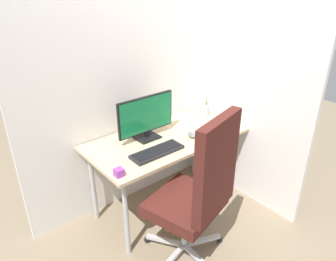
% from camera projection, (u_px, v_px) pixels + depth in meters
% --- Properties ---
extents(ground_plane, '(8.00, 8.00, 0.00)m').
position_uv_depth(ground_plane, '(167.00, 204.00, 3.01)').
color(ground_plane, gray).
extents(wall_back, '(2.28, 0.04, 2.80)m').
position_uv_depth(wall_back, '(139.00, 51.00, 2.66)').
color(wall_back, white).
rests_on(wall_back, ground_plane).
extents(wall_side_right, '(0.04, 1.58, 2.80)m').
position_uv_depth(wall_side_right, '(239.00, 49.00, 2.73)').
color(wall_side_right, white).
rests_on(wall_side_right, ground_plane).
extents(desk, '(1.38, 0.69, 0.73)m').
position_uv_depth(desk, '(167.00, 144.00, 2.72)').
color(desk, '#D1B78C').
rests_on(desk, ground_plane).
extents(office_chair, '(0.64, 0.63, 1.21)m').
position_uv_depth(office_chair, '(199.00, 191.00, 2.16)').
color(office_chair, black).
rests_on(office_chair, ground_plane).
extents(monitor, '(0.54, 0.16, 0.37)m').
position_uv_depth(monitor, '(146.00, 116.00, 2.60)').
color(monitor, black).
rests_on(monitor, desk).
extents(keyboard, '(0.44, 0.16, 0.03)m').
position_uv_depth(keyboard, '(157.00, 152.00, 2.44)').
color(keyboard, black).
rests_on(keyboard, desk).
extents(mouse, '(0.09, 0.12, 0.04)m').
position_uv_depth(mouse, '(192.00, 135.00, 2.69)').
color(mouse, slate).
rests_on(mouse, desk).
extents(pen_holder, '(0.09, 0.09, 0.18)m').
position_uv_depth(pen_holder, '(204.00, 110.00, 3.10)').
color(pen_holder, '#B2B5BA').
rests_on(pen_holder, desk).
extents(notebook, '(0.19, 0.22, 0.02)m').
position_uv_depth(notebook, '(215.00, 129.00, 2.81)').
color(notebook, beige).
rests_on(notebook, desk).
extents(desk_clamp_accessory, '(0.06, 0.06, 0.06)m').
position_uv_depth(desk_clamp_accessory, '(119.00, 172.00, 2.15)').
color(desk_clamp_accessory, purple).
rests_on(desk_clamp_accessory, desk).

